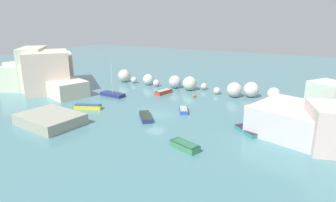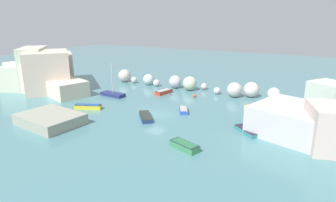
# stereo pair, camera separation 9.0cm
# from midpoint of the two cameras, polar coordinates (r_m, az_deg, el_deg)

# --- Properties ---
(cove_water) EXTENTS (160.00, 160.00, 0.00)m
(cove_water) POSITION_cam_midpoint_polar(r_m,az_deg,el_deg) (41.22, -2.44, -2.66)
(cove_water) COLOR slate
(cove_water) RESTS_ON ground
(cliff_headland_left) EXTENTS (19.79, 16.65, 7.80)m
(cliff_headland_left) POSITION_cam_midpoint_polar(r_m,az_deg,el_deg) (60.58, -23.45, 5.16)
(cliff_headland_left) COLOR beige
(cliff_headland_left) RESTS_ON ground
(rock_breakwater) EXTENTS (32.69, 4.43, 2.62)m
(rock_breakwater) POSITION_cam_midpoint_polar(r_m,az_deg,el_deg) (54.59, 4.79, 3.35)
(rock_breakwater) COLOR beige
(rock_breakwater) RESTS_ON ground
(stone_dock) EXTENTS (8.47, 6.72, 1.38)m
(stone_dock) POSITION_cam_midpoint_polar(r_m,az_deg,el_deg) (40.27, -22.12, -3.32)
(stone_dock) COLOR #9A9C89
(stone_dock) RESTS_ON ground
(channel_buoy) EXTENTS (0.57, 0.57, 0.57)m
(channel_buoy) POSITION_cam_midpoint_polar(r_m,az_deg,el_deg) (49.97, 5.32, 1.04)
(channel_buoy) COLOR #E04C28
(channel_buoy) RESTS_ON cove_water
(moored_boat_0) EXTENTS (4.68, 2.12, 5.78)m
(moored_boat_0) POSITION_cam_midpoint_polar(r_m,az_deg,el_deg) (51.54, -10.78, 1.32)
(moored_boat_0) COLOR navy
(moored_boat_0) RESTS_ON cove_water
(moored_boat_1) EXTENTS (3.57, 2.37, 0.71)m
(moored_boat_1) POSITION_cam_midpoint_polar(r_m,az_deg,el_deg) (30.73, 3.35, -8.79)
(moored_boat_1) COLOR #3C8456
(moored_boat_1) RESTS_ON cove_water
(moored_boat_2) EXTENTS (3.70, 4.07, 0.54)m
(moored_boat_2) POSITION_cam_midpoint_polar(r_m,az_deg,el_deg) (39.56, -4.35, -3.11)
(moored_boat_2) COLOR navy
(moored_boat_2) RESTS_ON cove_water
(moored_boat_3) EXTENTS (3.52, 3.34, 0.52)m
(moored_boat_3) POSITION_cam_midpoint_polar(r_m,az_deg,el_deg) (35.98, 15.31, -5.70)
(moored_boat_3) COLOR teal
(moored_boat_3) RESTS_ON cove_water
(moored_boat_4) EXTENTS (2.06, 3.73, 0.65)m
(moored_boat_4) POSITION_cam_midpoint_polar(r_m,az_deg,el_deg) (52.21, -0.80, 1.83)
(moored_boat_4) COLOR red
(moored_boat_4) RESTS_ON cove_water
(moored_boat_5) EXTENTS (4.10, 2.58, 0.70)m
(moored_boat_5) POSITION_cam_midpoint_polar(r_m,az_deg,el_deg) (45.13, -15.38, -1.07)
(moored_boat_5) COLOR yellow
(moored_boat_5) RESTS_ON cove_water
(moored_boat_6) EXTENTS (3.80, 2.90, 0.51)m
(moored_boat_6) POSITION_cam_midpoint_polar(r_m,az_deg,el_deg) (40.39, -21.00, -3.80)
(moored_boat_6) COLOR gold
(moored_boat_6) RESTS_ON cove_water
(moored_boat_7) EXTENTS (3.21, 3.67, 0.58)m
(moored_boat_7) POSITION_cam_midpoint_polar(r_m,az_deg,el_deg) (45.73, 17.06, -1.07)
(moored_boat_7) COLOR yellow
(moored_boat_7) RESTS_ON cove_water
(moored_boat_8) EXTENTS (2.40, 3.13, 0.58)m
(moored_boat_8) POSITION_cam_midpoint_polar(r_m,az_deg,el_deg) (42.21, 3.14, -1.80)
(moored_boat_8) COLOR blue
(moored_boat_8) RESTS_ON cove_water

